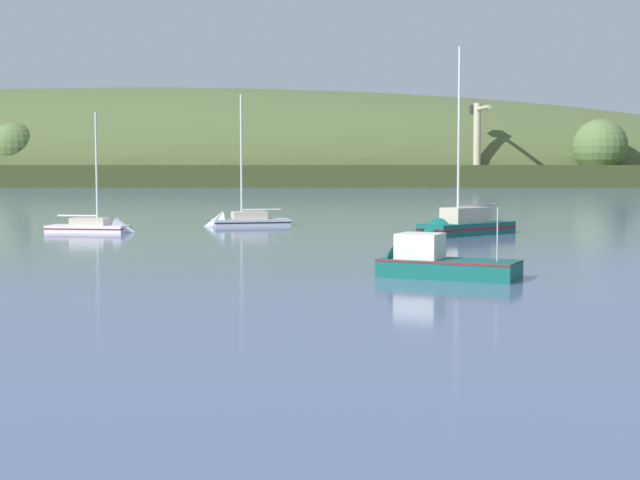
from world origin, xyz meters
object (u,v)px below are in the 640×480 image
Objects in this scene: dockside_crane at (477,146)px; sailboat_far_left at (99,230)px; sailboat_midwater_white at (240,224)px; sailboat_near_mooring at (459,231)px; fishing_boat_moored at (433,268)px.

sailboat_far_left is (-43.81, -175.76, -9.82)m from dockside_crane.
dockside_crane reaches higher than sailboat_midwater_white.
sailboat_near_mooring is 27.27m from sailboat_far_left.
sailboat_midwater_white is (-17.74, 9.45, -0.15)m from sailboat_near_mooring.
sailboat_midwater_white is 1.72× the size of fishing_boat_moored.
sailboat_midwater_white is (-34.30, -167.21, -9.81)m from dockside_crane.
fishing_boat_moored is (24.30, -27.62, 0.25)m from sailboat_far_left.
dockside_crane is at bearing -119.82° from sailboat_midwater_white.
sailboat_midwater_white is 1.20× the size of sailboat_far_left.
dockside_crane is 177.70m from sailboat_near_mooring.
sailboat_midwater_white is 12.78m from sailboat_far_left.
dockside_crane reaches higher than fishing_boat_moored.
sailboat_near_mooring is (-16.56, -176.66, -9.66)m from dockside_crane.
dockside_crane is 2.92× the size of fishing_boat_moored.
dockside_crane is at bearing -75.16° from fishing_boat_moored.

